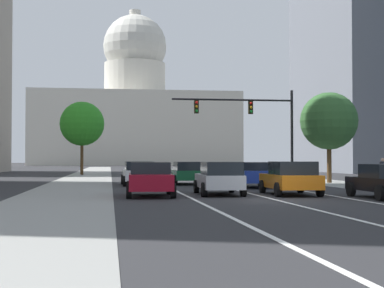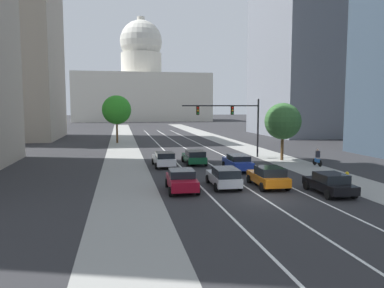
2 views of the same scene
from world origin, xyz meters
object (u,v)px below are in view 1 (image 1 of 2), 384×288
Objects in this scene: car_crimson at (150,179)px; car_silver at (219,178)px; cyclist at (383,172)px; car_green at (187,172)px; traffic_signal_mast at (254,117)px; car_orange at (291,178)px; car_white at (138,173)px; car_blue at (252,174)px; capitol_building at (135,115)px; street_tree_mid_right at (329,121)px; street_tree_mid_left at (82,124)px.

car_silver is (3.23, 0.55, 0.01)m from car_crimson.
cyclist reaches higher than car_crimson.
traffic_signal_mast reaches higher than car_green.
car_silver is at bearing 83.24° from car_orange.
car_crimson is 0.93× the size of car_white.
car_blue is 1.04× the size of car_silver.
capitol_building is 116.02m from traffic_signal_mast.
traffic_signal_mast is (3.89, -115.63, -8.71)m from capitol_building.
traffic_signal_mast is 10.56m from cyclist.
car_orange is at bearing -178.50° from car_blue.
street_tree_mid_right is at bearing 20.91° from cyclist.
car_white is 13.95m from street_tree_mid_right.
street_tree_mid_left is (-11.18, 28.82, 4.59)m from car_blue.
car_blue and car_green have the same top height.
car_orange is 0.48× the size of traffic_signal_mast.
car_blue is 5.43m from car_green.
car_blue is 7.31m from car_orange.
car_white is 10.73m from car_silver.
traffic_signal_mast is (2.27, 15.77, 3.97)m from car_orange.
cyclist is at bearing -49.51° from traffic_signal_mast.
car_blue is at bearing 1.64° from car_orange.
cyclist is 0.27× the size of street_tree_mid_right.
car_silver is 0.71× the size of street_tree_mid_right.
car_crimson is at bearing 101.58° from car_silver.
car_white is 26.24m from street_tree_mid_left.
car_blue is at bearing -68.79° from street_tree_mid_left.
car_green is 10.76m from street_tree_mid_right.
capitol_building reaches higher than street_tree_mid_left.
street_tree_mid_left is at bearing 9.38° from car_white.
street_tree_mid_right reaches higher than cyclist.
street_tree_mid_left is (-4.70, 25.41, 4.59)m from car_white.
car_orange is 0.69× the size of street_tree_mid_right.
street_tree_mid_right is (6.87, 12.74, 3.51)m from car_orange.
street_tree_mid_left reaches higher than street_tree_mid_right.
street_tree_mid_right is (13.35, 2.03, 3.52)m from car_white.
street_tree_mid_right is at bearing -83.56° from car_green.
car_crimson is 2.44× the size of cyclist.
car_orange is 0.56× the size of street_tree_mid_left.
car_green is at bearing 38.17° from car_blue.
traffic_signal_mast reaches higher than car_blue.
cyclist is (10.26, -123.09, -12.63)m from capitol_building.
traffic_signal_mast reaches higher than car_orange.
car_crimson is 18.53m from traffic_signal_mast.
car_orange is at bearing -96.42° from car_silver.
street_tree_mid_left is (-7.93, 35.64, 4.57)m from car_silver.
car_silver is at bearing 156.05° from car_blue.
cyclist reaches higher than car_orange.
car_white is at bearing 2.05° from car_crimson.
capitol_building is at bearing 3.86° from cyclist.
car_blue is at bearing -143.00° from car_green.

